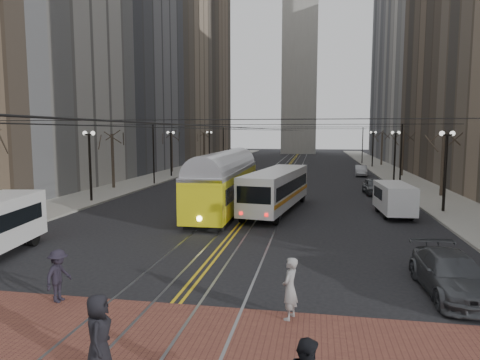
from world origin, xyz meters
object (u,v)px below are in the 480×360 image
at_px(sedan_grey, 374,186).
at_px(pedestrian_a, 99,334).
at_px(sedan_parked, 452,274).
at_px(rear_bus, 276,191).
at_px(pedestrian_b, 290,288).
at_px(streetcar, 225,188).
at_px(sedan_silver, 361,171).
at_px(clock_tower, 301,15).
at_px(cargo_van, 394,200).
at_px(pedestrian_d, 58,276).

height_order(sedan_grey, pedestrian_a, pedestrian_a).
bearing_deg(sedan_parked, sedan_grey, 86.38).
bearing_deg(rear_bus, pedestrian_b, -74.92).
height_order(streetcar, sedan_parked, streetcar).
relative_size(streetcar, sedan_silver, 3.41).
bearing_deg(rear_bus, clock_tower, 99.70).
height_order(cargo_van, sedan_grey, cargo_van).
bearing_deg(sedan_parked, pedestrian_a, -147.47).
xyz_separation_m(streetcar, pedestrian_a, (1.51, -21.39, -0.70)).
xyz_separation_m(clock_tower, sedan_parked, (9.50, -100.39, -35.23)).
bearing_deg(streetcar, pedestrian_d, -97.30).
height_order(clock_tower, sedan_silver, clock_tower).
bearing_deg(streetcar, sedan_grey, 41.44).
xyz_separation_m(streetcar, pedestrian_b, (5.84, -17.52, -0.71)).
xyz_separation_m(cargo_van, pedestrian_a, (-10.44, -21.63, -0.12)).
bearing_deg(pedestrian_a, pedestrian_b, -65.16).
relative_size(sedan_silver, sedan_parked, 0.84).
bearing_deg(clock_tower, streetcar, -91.30).
xyz_separation_m(rear_bus, sedan_parked, (7.70, -15.03, -0.77)).
bearing_deg(sedan_parked, streetcar, 125.92).
xyz_separation_m(sedan_parked, pedestrian_d, (-13.51, -3.10, 0.19)).
xyz_separation_m(streetcar, sedan_grey, (11.93, 10.75, -0.96)).
distance_m(cargo_van, pedestrian_b, 18.78).
relative_size(clock_tower, sedan_silver, 15.58).
height_order(streetcar, rear_bus, streetcar).
bearing_deg(cargo_van, pedestrian_d, -131.46).
xyz_separation_m(streetcar, pedestrian_d, (-2.07, -17.52, -0.78)).
bearing_deg(pedestrian_d, pedestrian_a, -131.98).
relative_size(rear_bus, cargo_van, 2.28).
distance_m(rear_bus, sedan_grey, 13.05).
relative_size(rear_bus, sedan_grey, 2.67).
distance_m(pedestrian_a, pedestrian_b, 5.81).
relative_size(sedan_grey, sedan_silver, 1.02).
height_order(sedan_silver, pedestrian_a, pedestrian_a).
bearing_deg(sedan_silver, rear_bus, -104.37).
height_order(sedan_silver, pedestrian_d, pedestrian_d).
distance_m(clock_tower, rear_bus, 92.07).
distance_m(sedan_grey, pedestrian_d, 31.55).
relative_size(streetcar, rear_bus, 1.25).
relative_size(sedan_parked, pedestrian_a, 2.55).
xyz_separation_m(sedan_silver, pedestrian_b, (-6.61, -45.23, 0.29)).
distance_m(sedan_parked, pedestrian_d, 13.87).
relative_size(clock_tower, sedan_grey, 15.25).
distance_m(streetcar, pedestrian_b, 18.48).
bearing_deg(clock_tower, rear_bus, -88.79).
relative_size(clock_tower, streetcar, 4.57).
height_order(clock_tower, rear_bus, clock_tower).
height_order(rear_bus, sedan_parked, rear_bus).
relative_size(sedan_grey, sedan_parked, 0.86).
distance_m(rear_bus, sedan_parked, 16.90).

